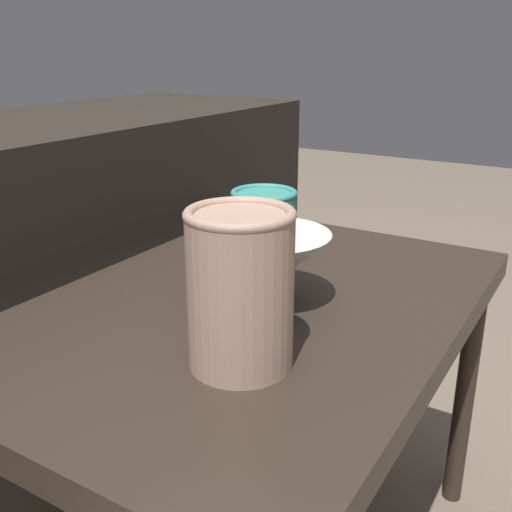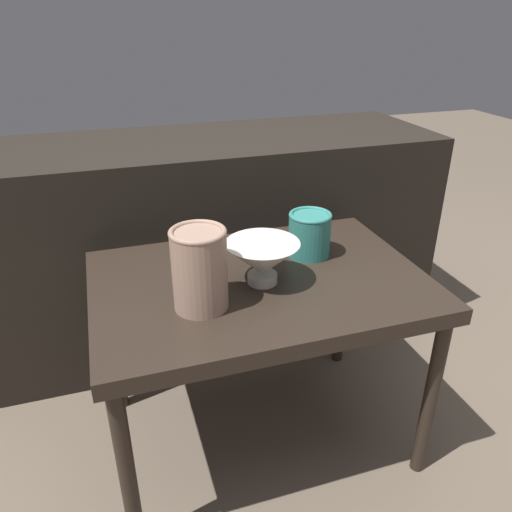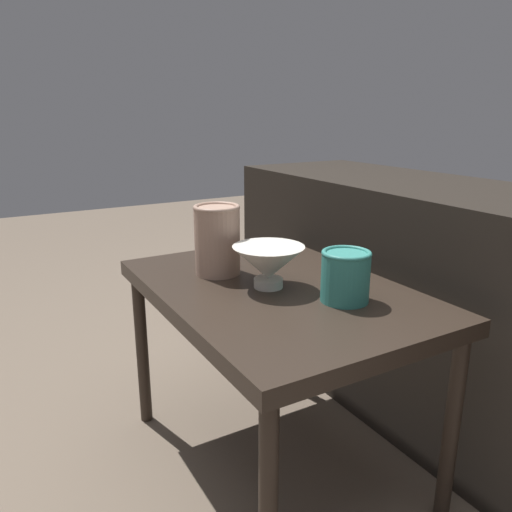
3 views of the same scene
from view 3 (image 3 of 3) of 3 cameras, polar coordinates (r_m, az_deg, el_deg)
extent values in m
plane|color=#6B5B4C|center=(1.50, 2.01, -22.37)|extent=(8.00, 8.00, 0.00)
cube|color=#2D231C|center=(1.25, 2.24, -4.27)|extent=(0.81, 0.56, 0.04)
cylinder|color=#2D231C|center=(1.58, -12.88, -10.46)|extent=(0.04, 0.04, 0.48)
cylinder|color=#2D231C|center=(1.76, 2.48, -7.13)|extent=(0.04, 0.04, 0.48)
cylinder|color=#2D231C|center=(1.28, 21.42, -18.14)|extent=(0.04, 0.04, 0.48)
cube|color=black|center=(1.67, 19.62, -4.86)|extent=(1.57, 0.50, 0.72)
cylinder|color=silver|center=(1.23, 1.52, -3.13)|extent=(0.07, 0.07, 0.02)
cone|color=silver|center=(1.21, 1.53, -0.79)|extent=(0.18, 0.18, 0.08)
cylinder|color=tan|center=(1.32, -4.44, 1.74)|extent=(0.12, 0.12, 0.18)
torus|color=tan|center=(1.30, -4.53, 5.57)|extent=(0.12, 0.12, 0.01)
cylinder|color=teal|center=(1.15, 10.17, -2.41)|extent=(0.11, 0.11, 0.11)
torus|color=teal|center=(1.13, 10.31, 0.31)|extent=(0.11, 0.11, 0.01)
camera|label=1|loc=(1.68, -23.25, 12.68)|focal=42.00mm
camera|label=2|loc=(1.39, -48.88, 18.43)|focal=35.00mm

